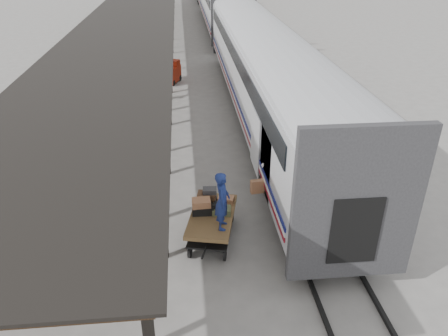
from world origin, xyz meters
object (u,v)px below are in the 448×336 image
object	(u,v)px
pedestrian	(151,89)
porter	(222,201)
luggage_tug	(170,73)
baggage_cart	(212,220)

from	to	relation	value
pedestrian	porter	bearing A→B (deg)	120.01
luggage_tug	porter	xyz separation A→B (m)	(1.68, -16.91, 1.11)
baggage_cart	pedestrian	xyz separation A→B (m)	(-2.44, 12.66, 0.12)
luggage_tug	pedestrian	world-z (taller)	pedestrian
baggage_cart	porter	xyz separation A→B (m)	(0.25, -0.65, 1.07)
porter	pedestrian	bearing A→B (deg)	20.02
baggage_cart	porter	distance (m)	1.28
baggage_cart	pedestrian	world-z (taller)	pedestrian
baggage_cart	luggage_tug	xyz separation A→B (m)	(-1.43, 16.26, -0.03)
luggage_tug	pedestrian	bearing A→B (deg)	-84.91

